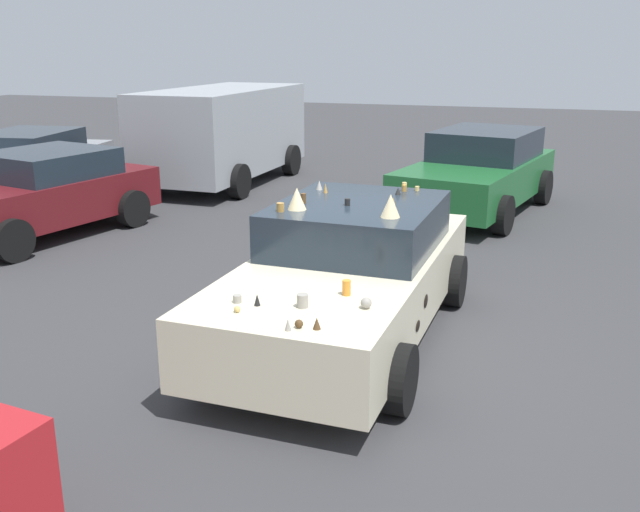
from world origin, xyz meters
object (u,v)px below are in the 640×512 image
art_car_decorated (349,273)px  parked_sedan_far_left (479,171)px  parked_sedan_row_back_center (40,193)px  parked_sedan_far_right (28,164)px  parked_van_row_back_far (223,130)px

art_car_decorated → parked_sedan_far_left: size_ratio=0.97×
parked_sedan_row_back_center → parked_sedan_far_right: bearing=-124.6°
art_car_decorated → parked_sedan_far_left: 6.58m
parked_sedan_far_right → parked_sedan_far_left: bearing=91.5°
parked_sedan_far_left → art_car_decorated: bearing=6.1°
parked_sedan_far_left → parked_van_row_back_far: bearing=-89.0°
art_car_decorated → parked_sedan_far_left: bearing=175.8°
parked_sedan_far_right → parked_sedan_row_back_center: size_ratio=1.11×
parked_van_row_back_far → parked_sedan_far_left: (-1.19, -5.81, -0.43)m
art_car_decorated → parked_van_row_back_far: parked_van_row_back_far is taller
art_car_decorated → parked_van_row_back_far: size_ratio=0.93×
art_car_decorated → parked_sedan_row_back_center: bearing=-111.1°
art_car_decorated → parked_sedan_far_right: (5.04, 8.25, -0.03)m
parked_van_row_back_far → parked_sedan_far_right: (-2.68, 3.18, -0.50)m
parked_sedan_far_right → parked_sedan_row_back_center: bearing=34.6°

